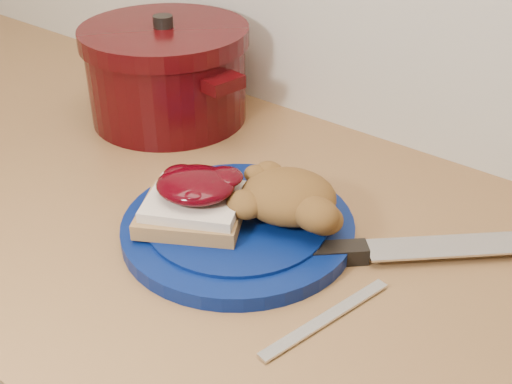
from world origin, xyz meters
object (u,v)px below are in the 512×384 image
Objects in this scene: chef_knife at (350,252)px; pepper_grinder at (151,53)px; plate at (238,227)px; butter_knife at (326,318)px; dutch_oven at (167,73)px.

chef_knife is 2.19× the size of pepper_grinder.
butter_knife is at bearing -19.58° from plate.
butter_knife is 1.31× the size of pepper_grinder.
chef_knife is at bearing 17.12° from plate.
plate is at bearing 153.21° from chef_knife.
pepper_grinder is at bearing 73.66° from butter_knife.
pepper_grinder reaches higher than plate.
butter_knife is at bearing -27.35° from dutch_oven.
chef_knife is at bearing 30.53° from butter_knife.
dutch_oven is (-0.44, 0.23, 0.07)m from butter_knife.
dutch_oven reaches higher than pepper_grinder.
pepper_grinder is (-0.54, 0.29, 0.06)m from butter_knife.
chef_knife is 0.43m from dutch_oven.
plate is 0.33m from dutch_oven.
plate reaches higher than butter_knife.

